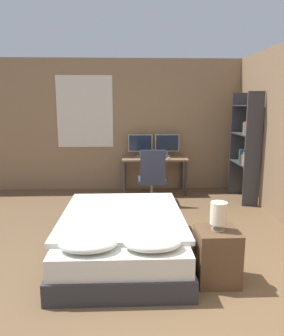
# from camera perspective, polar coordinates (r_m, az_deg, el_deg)

# --- Properties ---
(ground_plane) EXTENTS (20.00, 20.00, 0.00)m
(ground_plane) POSITION_cam_1_polar(r_m,az_deg,el_deg) (3.08, 9.24, -24.42)
(ground_plane) COLOR brown
(wall_back) EXTENTS (12.00, 0.08, 2.70)m
(wall_back) POSITION_cam_1_polar(r_m,az_deg,el_deg) (6.91, 2.06, 7.45)
(wall_back) COLOR #8E7051
(wall_back) RESTS_ON ground_plane
(bed) EXTENTS (1.44, 2.10, 0.57)m
(bed) POSITION_cam_1_polar(r_m,az_deg,el_deg) (3.97, -3.45, -11.70)
(bed) COLOR #2D2D33
(bed) RESTS_ON ground_plane
(nightstand) EXTENTS (0.41, 0.42, 0.55)m
(nightstand) POSITION_cam_1_polar(r_m,az_deg,el_deg) (3.51, 12.87, -14.65)
(nightstand) COLOR brown
(nightstand) RESTS_ON ground_plane
(bedside_lamp) EXTENTS (0.17, 0.17, 0.29)m
(bedside_lamp) POSITION_cam_1_polar(r_m,az_deg,el_deg) (3.34, 13.20, -7.77)
(bedside_lamp) COLOR gray
(bedside_lamp) RESTS_ON nightstand
(desk) EXTENTS (1.30, 0.60, 0.73)m
(desk) POSITION_cam_1_polar(r_m,az_deg,el_deg) (6.63, 2.17, 0.97)
(desk) COLOR #846042
(desk) RESTS_ON ground_plane
(monitor_left) EXTENTS (0.49, 0.16, 0.45)m
(monitor_left) POSITION_cam_1_polar(r_m,az_deg,el_deg) (6.76, -0.30, 4.22)
(monitor_left) COLOR #B7B7BC
(monitor_left) RESTS_ON desk
(monitor_right) EXTENTS (0.49, 0.16, 0.45)m
(monitor_right) POSITION_cam_1_polar(r_m,az_deg,el_deg) (6.80, 4.41, 4.23)
(monitor_right) COLOR #B7B7BC
(monitor_right) RESTS_ON desk
(keyboard) EXTENTS (0.36, 0.13, 0.02)m
(keyboard) POSITION_cam_1_polar(r_m,az_deg,el_deg) (6.42, 2.32, 1.61)
(keyboard) COLOR #B7B7BC
(keyboard) RESTS_ON desk
(computer_mouse) EXTENTS (0.07, 0.05, 0.04)m
(computer_mouse) POSITION_cam_1_polar(r_m,az_deg,el_deg) (6.45, 4.69, 1.70)
(computer_mouse) COLOR #B7B7BC
(computer_mouse) RESTS_ON desk
(office_chair) EXTENTS (0.52, 0.52, 1.00)m
(office_chair) POSITION_cam_1_polar(r_m,az_deg,el_deg) (5.96, 1.76, -2.42)
(office_chair) COLOR black
(office_chair) RESTS_ON ground_plane
(bookshelf) EXTENTS (0.29, 0.85, 2.00)m
(bookshelf) POSITION_cam_1_polar(r_m,az_deg,el_deg) (6.28, 17.77, 4.04)
(bookshelf) COLOR #333338
(bookshelf) RESTS_ON ground_plane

